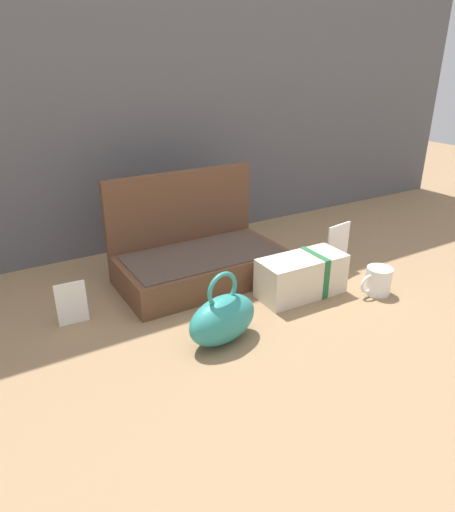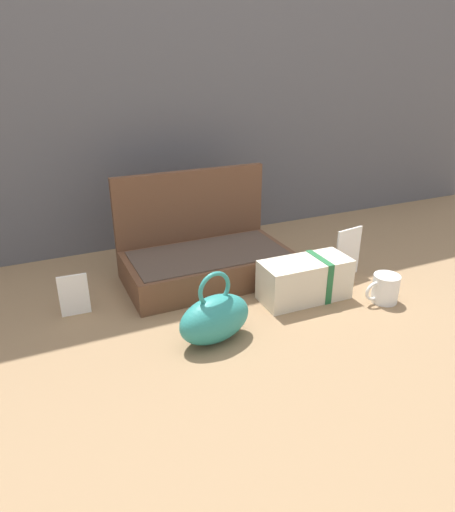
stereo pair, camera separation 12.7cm
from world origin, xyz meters
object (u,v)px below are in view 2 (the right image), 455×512
Objects in this scene: open_suitcase at (204,256)px; coffee_mug at (385,289)px; teal_pouch_handbag at (215,318)px; cream_toiletry_bag at (306,279)px; poster_card_right at (348,253)px; info_card_left at (74,295)px.

coffee_mug is at bearing -41.37° from open_suitcase.
cream_toiletry_bag is at bearing 15.70° from teal_pouch_handbag.
teal_pouch_handbag is 1.31× the size of poster_card_right.
open_suitcase reaches higher than teal_pouch_handbag.
teal_pouch_handbag is 0.42m from info_card_left.
cream_toiletry_bag is 0.22m from poster_card_right.
info_card_left is 0.86m from poster_card_right.
poster_card_right is (0.85, -0.12, 0.02)m from info_card_left.
poster_card_right is (0.21, 0.07, 0.02)m from cream_toiletry_bag.
info_card_left is (-0.42, -0.07, -0.02)m from open_suitcase.
open_suitcase is at bearing 138.63° from coffee_mug.
teal_pouch_handbag reaches higher than poster_card_right.
open_suitcase is 0.34m from cream_toiletry_bag.
open_suitcase is at bearing 72.18° from teal_pouch_handbag.
info_card_left is at bearing 163.80° from poster_card_right.
cream_toiletry_bag is at bearing 150.34° from coffee_mug.
info_card_left is (-0.64, 0.19, -0.00)m from cream_toiletry_bag.
cream_toiletry_bag is (0.33, 0.09, -0.00)m from teal_pouch_handbag.
teal_pouch_handbag reaches higher than cream_toiletry_bag.
cream_toiletry_bag reaches higher than info_card_left.
open_suitcase is 2.41× the size of teal_pouch_handbag.
teal_pouch_handbag is at bearing 177.74° from coffee_mug.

